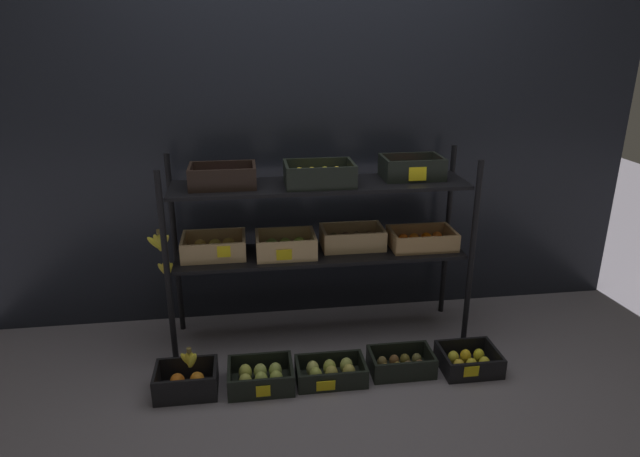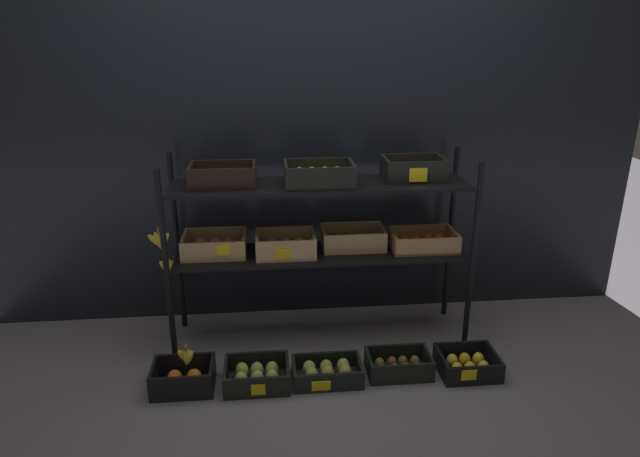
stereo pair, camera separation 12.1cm
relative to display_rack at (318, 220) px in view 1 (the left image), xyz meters
The scene contains 9 objects.
ground_plane 0.74m from the display_rack, 37.80° to the right, with size 10.00×10.00×0.00m, color slate.
storefront_wall 0.47m from the display_rack, 88.69° to the left, with size 4.06×0.12×2.00m, color black.
display_rack is the anchor object (origin of this frame).
crate_ground_orange 1.11m from the display_rack, 147.93° to the right, with size 0.31×0.22×0.14m.
crate_ground_pear 0.90m from the display_rack, 128.16° to the right, with size 0.34×0.26×0.12m.
crate_ground_center_pear 0.83m from the display_rack, 89.72° to the right, with size 0.36×0.23×0.11m.
crate_ground_kiwi 0.91m from the display_rack, 48.27° to the right, with size 0.34×0.21×0.12m.
crate_ground_lemon 1.13m from the display_rack, 31.43° to the right, with size 0.31×0.26×0.11m.
banana_bunch_loose 1.01m from the display_rack, 147.02° to the right, with size 0.10×0.04×0.11m.
Camera 1 is at (-0.40, -2.89, 1.74)m, focal length 30.94 mm.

